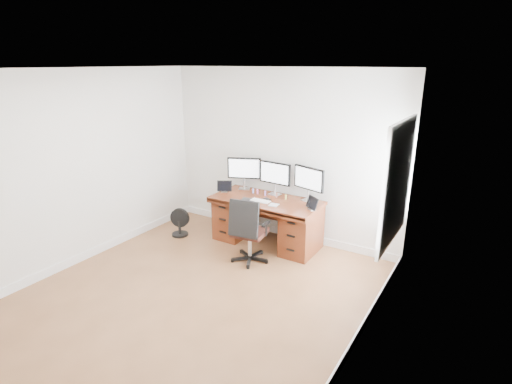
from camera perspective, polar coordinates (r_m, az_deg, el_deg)
The scene contains 20 objects.
ground at distance 5.16m, azimuth -9.07°, elevation -14.59°, with size 4.50×4.50×0.00m, color brown.
back_wall at distance 6.37m, azimuth 3.56°, elevation 5.21°, with size 4.00×0.10×2.70m, color white.
right_wall at distance 3.74m, azimuth 15.08°, elevation -4.75°, with size 0.10×4.50×2.70m.
desk at distance 6.30m, azimuth 1.58°, elevation -3.95°, with size 1.70×0.80×0.75m.
office_chair at distance 5.75m, azimuth -1.08°, elevation -7.06°, with size 0.60×0.60×0.98m.
floor_fan at distance 6.76m, azimuth -10.90°, elevation -4.33°, with size 0.32×0.27×0.47m.
monitor_left at distance 6.57m, azimuth -1.70°, elevation 3.26°, with size 0.52×0.26×0.53m.
monitor_center at distance 6.28m, azimuth 2.73°, elevation 2.55°, with size 0.55×0.15×0.53m.
monitor_right at distance 6.03m, azimuth 7.55°, elevation 1.76°, with size 0.54×0.19×0.53m.
tablet_left at distance 6.49m, azimuth -4.57°, elevation 0.72°, with size 0.24×0.18×0.19m.
tablet_right at distance 5.75m, azimuth 7.98°, elevation -1.70°, with size 0.24×0.19×0.19m.
keyboard at distance 6.06m, azimuth 0.63°, elevation -1.28°, with size 0.31×0.13×0.01m, color white.
trackpad at distance 5.90m, azimuth 2.55°, elevation -1.86°, with size 0.13×0.13×0.01m, color silver.
drawing_tablet at distance 6.12m, azimuth -1.02°, elevation -1.08°, with size 0.22×0.14×0.01m, color black.
phone at distance 6.16m, azimuth 1.60°, elevation -0.97°, with size 0.12×0.06×0.01m, color black.
figurine_blue at distance 6.43m, azimuth -0.41°, elevation 0.22°, with size 0.03×0.03×0.08m.
figurine_pink at distance 6.38m, azimuth 0.22°, elevation 0.09°, with size 0.03×0.03×0.08m.
figurine_purple at distance 6.32m, azimuth 1.32°, elevation -0.11°, with size 0.03×0.03×0.08m.
figurine_brown at distance 6.22m, azimuth 2.95°, elevation -0.42°, with size 0.03×0.03×0.08m.
figurine_yellow at distance 6.15m, azimuth 4.28°, elevation -0.68°, with size 0.03×0.03×0.08m.
Camera 1 is at (2.92, -3.23, 2.77)m, focal length 28.00 mm.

